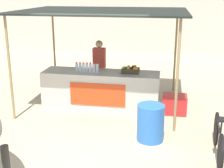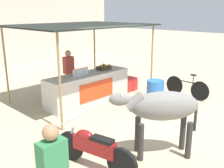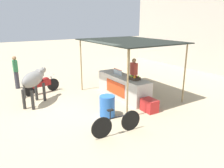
# 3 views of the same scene
# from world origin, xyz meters

# --- Properties ---
(ground_plane) EXTENTS (60.00, 60.00, 0.00)m
(ground_plane) POSITION_xyz_m (0.00, 0.00, 0.00)
(ground_plane) COLOR tan
(stall_counter) EXTENTS (3.00, 0.82, 0.96)m
(stall_counter) POSITION_xyz_m (0.00, 2.20, 0.48)
(stall_counter) COLOR beige
(stall_counter) RESTS_ON ground
(stall_awning) EXTENTS (4.20, 3.20, 2.49)m
(stall_awning) POSITION_xyz_m (0.00, 2.50, 2.39)
(stall_awning) COLOR black
(stall_awning) RESTS_ON ground
(water_bottle_row) EXTENTS (0.61, 0.07, 0.25)m
(water_bottle_row) POSITION_xyz_m (-0.35, 2.15, 1.07)
(water_bottle_row) COLOR silver
(water_bottle_row) RESTS_ON stall_counter
(fruit_crate) EXTENTS (0.44, 0.32, 0.18)m
(fruit_crate) POSITION_xyz_m (0.76, 2.25, 1.03)
(fruit_crate) COLOR #3F3326
(fruit_crate) RESTS_ON stall_counter
(vendor_behind_counter) EXTENTS (0.34, 0.22, 1.65)m
(vendor_behind_counter) POSITION_xyz_m (-0.20, 2.95, 0.85)
(vendor_behind_counter) COLOR #383842
(vendor_behind_counter) RESTS_ON ground
(cooler_box) EXTENTS (0.60, 0.44, 0.48)m
(cooler_box) POSITION_xyz_m (1.90, 2.10, 0.24)
(cooler_box) COLOR red
(cooler_box) RESTS_ON ground
(water_barrel) EXTENTS (0.55, 0.55, 0.76)m
(water_barrel) POSITION_xyz_m (1.39, 0.54, 0.38)
(water_barrel) COLOR blue
(water_barrel) RESTS_ON ground
(cow) EXTENTS (1.60, 1.48, 1.44)m
(cow) POSITION_xyz_m (-1.17, -1.35, 1.03)
(cow) COLOR gray
(cow) RESTS_ON ground
(motorcycle_parked) EXTENTS (0.60, 1.78, 0.90)m
(motorcycle_parked) POSITION_xyz_m (-2.45, -0.73, 0.43)
(motorcycle_parked) COLOR black
(motorcycle_parked) RESTS_ON ground
(bicycle_leaning) EXTENTS (0.14, 1.66, 0.85)m
(bicycle_leaning) POSITION_xyz_m (2.67, 0.10, 0.35)
(bicycle_leaning) COLOR black
(bicycle_leaning) RESTS_ON ground
(passerby_on_street) EXTENTS (0.34, 0.22, 1.65)m
(passerby_on_street) POSITION_xyz_m (-3.88, -1.59, 0.85)
(passerby_on_street) COLOR #383842
(passerby_on_street) RESTS_ON ground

